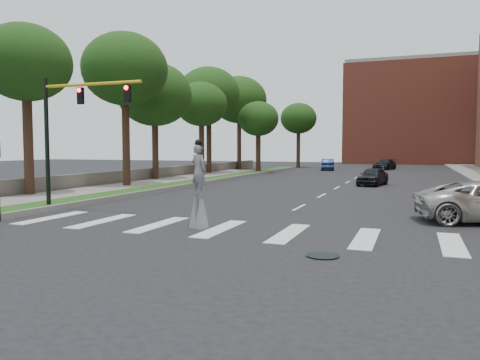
# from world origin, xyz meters

# --- Properties ---
(ground_plane) EXTENTS (160.00, 160.00, 0.00)m
(ground_plane) POSITION_xyz_m (0.00, 0.00, 0.00)
(ground_plane) COLOR black
(ground_plane) RESTS_ON ground
(grass_median) EXTENTS (2.00, 60.00, 0.25)m
(grass_median) POSITION_xyz_m (-11.50, 20.00, 0.12)
(grass_median) COLOR #1C4513
(grass_median) RESTS_ON ground
(median_curb) EXTENTS (0.20, 60.00, 0.28)m
(median_curb) POSITION_xyz_m (-10.45, 20.00, 0.14)
(median_curb) COLOR gray
(median_curb) RESTS_ON ground
(sidewalk_left) EXTENTS (4.00, 60.00, 0.18)m
(sidewalk_left) POSITION_xyz_m (-14.50, 10.00, 0.09)
(sidewalk_left) COLOR slate
(sidewalk_left) RESTS_ON ground
(stone_wall) EXTENTS (0.50, 56.00, 1.10)m
(stone_wall) POSITION_xyz_m (-17.00, 22.00, 0.55)
(stone_wall) COLOR #5B574E
(stone_wall) RESTS_ON ground
(manhole) EXTENTS (0.90, 0.90, 0.04)m
(manhole) POSITION_xyz_m (3.00, -2.00, 0.02)
(manhole) COLOR black
(manhole) RESTS_ON ground
(building_backdrop) EXTENTS (26.00, 14.00, 18.00)m
(building_backdrop) POSITION_xyz_m (6.00, 78.00, 9.00)
(building_backdrop) COLOR #A64734
(building_backdrop) RESTS_ON ground
(traffic_signal) EXTENTS (5.30, 0.23, 6.20)m
(traffic_signal) POSITION_xyz_m (-9.78, 3.00, 4.15)
(traffic_signal) COLOR black
(traffic_signal) RESTS_ON ground
(stilt_performer) EXTENTS (0.82, 0.68, 3.27)m
(stilt_performer) POSITION_xyz_m (-2.13, 0.96, 1.35)
(stilt_performer) COLOR #311D13
(stilt_performer) RESTS_ON ground
(car_near) EXTENTS (2.45, 4.41, 1.42)m
(car_near) POSITION_xyz_m (2.27, 23.21, 0.71)
(car_near) COLOR black
(car_near) RESTS_ON ground
(car_mid) EXTENTS (2.43, 4.70, 1.48)m
(car_mid) POSITION_xyz_m (-5.31, 46.50, 0.74)
(car_mid) COLOR #15234A
(car_mid) RESTS_ON ground
(car_far) EXTENTS (3.25, 5.16, 1.39)m
(car_far) POSITION_xyz_m (1.62, 50.55, 0.70)
(car_far) COLOR black
(car_far) RESTS_ON ground
(tree_1) EXTENTS (5.32, 5.32, 10.21)m
(tree_1) POSITION_xyz_m (-16.22, 7.11, 7.87)
(tree_1) COLOR #311D13
(tree_1) RESTS_ON ground
(tree_2) EXTENTS (6.24, 6.24, 11.32)m
(tree_2) POSITION_xyz_m (-14.65, 14.86, 8.62)
(tree_2) COLOR #311D13
(tree_2) RESTS_ON ground
(tree_3) EXTENTS (6.55, 6.55, 10.41)m
(tree_3) POSITION_xyz_m (-16.30, 21.76, 7.59)
(tree_3) COLOR #311D13
(tree_3) RESTS_ON ground
(tree_4) EXTENTS (6.80, 6.80, 11.72)m
(tree_4) POSITION_xyz_m (-15.92, 32.54, 8.79)
(tree_4) COLOR #311D13
(tree_4) RESTS_ON ground
(tree_5) EXTENTS (7.24, 7.24, 12.26)m
(tree_5) POSITION_xyz_m (-16.42, 43.31, 9.14)
(tree_5) COLOR #311D13
(tree_5) RESTS_ON ground
(tree_6) EXTENTS (4.66, 4.66, 8.22)m
(tree_6) POSITION_xyz_m (-11.53, 36.51, 6.17)
(tree_6) COLOR #311D13
(tree_6) RESTS_ON ground
(tree_7) EXTENTS (5.32, 5.32, 9.50)m
(tree_7) POSITION_xyz_m (-10.83, 53.35, 7.18)
(tree_7) COLOR #311D13
(tree_7) RESTS_ON ground
(tree_8) EXTENTS (5.45, 5.45, 9.79)m
(tree_8) POSITION_xyz_m (-15.64, 30.02, 7.42)
(tree_8) COLOR #311D13
(tree_8) RESTS_ON ground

